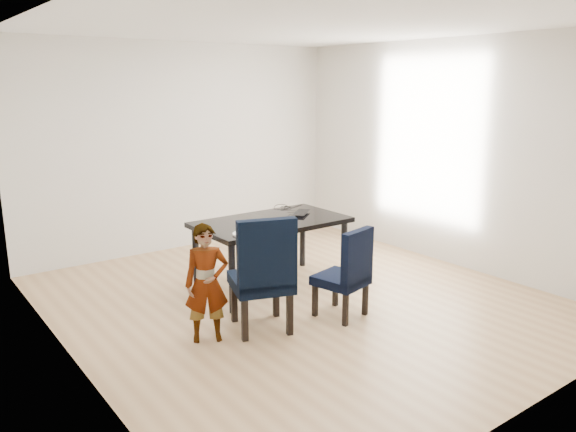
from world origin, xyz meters
TOP-DOWN VIEW (x-y plane):
  - floor at (0.00, 0.00)m, footprint 4.50×5.00m
  - ceiling at (0.00, 0.00)m, footprint 4.50×5.00m
  - wall_back at (0.00, 2.50)m, footprint 4.50×0.01m
  - wall_front at (0.00, -2.50)m, footprint 4.50×0.01m
  - wall_left at (-2.25, 0.00)m, footprint 0.01×5.00m
  - wall_right at (2.25, 0.00)m, footprint 0.01×5.00m
  - dining_table at (0.00, 0.50)m, footprint 1.60×0.90m
  - chair_left at (-0.69, -0.32)m, footprint 0.66×0.67m
  - chair_right at (0.07, -0.54)m, footprint 0.51×0.52m
  - child at (-1.20, -0.25)m, footprint 0.45×0.38m
  - plate at (-0.53, 0.15)m, footprint 0.29×0.29m
  - sandwich at (-0.52, 0.15)m, footprint 0.16×0.08m
  - laptop at (0.39, 0.56)m, footprint 0.40×0.38m
  - cable_tangle at (0.46, 0.85)m, footprint 0.18×0.18m

SIDE VIEW (x-z plane):
  - floor at x=0.00m, z-range -0.01..0.00m
  - dining_table at x=0.00m, z-range 0.00..0.75m
  - chair_right at x=0.07m, z-range 0.00..0.87m
  - child at x=-1.20m, z-range 0.00..1.03m
  - chair_left at x=-0.69m, z-range 0.00..1.07m
  - cable_tangle at x=0.46m, z-range 0.75..0.76m
  - plate at x=-0.53m, z-range 0.75..0.77m
  - laptop at x=0.39m, z-range 0.75..0.78m
  - sandwich at x=-0.52m, z-range 0.77..0.83m
  - wall_back at x=0.00m, z-range 0.00..2.70m
  - wall_front at x=0.00m, z-range 0.00..2.70m
  - wall_left at x=-2.25m, z-range 0.00..2.70m
  - wall_right at x=2.25m, z-range 0.00..2.70m
  - ceiling at x=0.00m, z-range 2.70..2.71m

